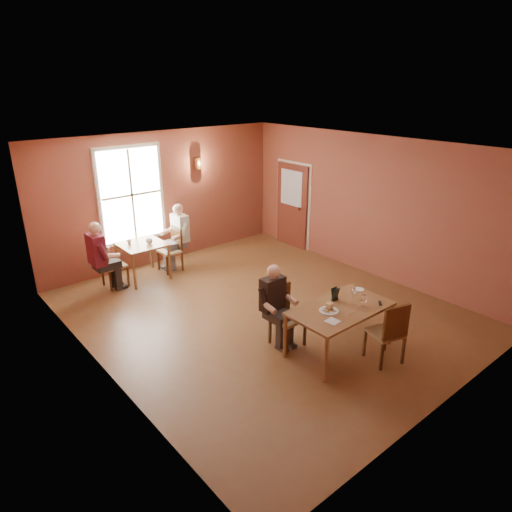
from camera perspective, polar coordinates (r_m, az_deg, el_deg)
ground at (r=8.56m, az=0.87°, el=-6.93°), size 6.00×7.00×0.01m
wall_back at (r=10.75m, az=-11.46°, el=7.15°), size 6.00×0.04×3.00m
wall_front at (r=5.98m, az=23.53°, el=-5.87°), size 6.00×0.04×3.00m
wall_left at (r=6.54m, az=-19.41°, el=-2.95°), size 0.04×7.00×3.00m
wall_right at (r=10.10m, az=13.98°, el=6.04°), size 0.04×7.00×3.00m
ceiling at (r=7.62m, az=0.99°, el=13.36°), size 6.00×7.00×0.04m
window at (r=10.32m, az=-15.31°, el=7.38°), size 1.36×0.10×1.96m
door at (r=11.63m, az=4.49°, el=6.28°), size 0.12×1.04×2.10m
wall_sconce at (r=10.97m, az=-7.29°, el=11.42°), size 0.16×0.16×0.28m
main_table at (r=7.37m, az=10.37°, el=-8.97°), size 1.63×0.92×0.76m
chair_diner_main at (r=7.36m, az=3.99°, el=-7.63°), size 0.44×0.44×0.99m
diner_main at (r=7.27m, az=4.19°, el=-6.66°), size 0.52×0.52×1.30m
chair_empty at (r=7.22m, az=15.88°, el=-9.01°), size 0.55×0.55×1.01m
plate_food at (r=7.02m, az=9.10°, el=-6.74°), size 0.34×0.34×0.04m
sandwich at (r=7.04m, az=9.16°, el=-6.34°), size 0.09×0.08×0.10m
goblet_a at (r=7.50m, az=12.04°, el=-4.45°), size 0.10×0.10×0.18m
goblet_c at (r=7.25m, az=13.29°, el=-5.38°), size 0.10×0.10×0.20m
menu_stand at (r=7.34m, az=9.86°, el=-4.71°), size 0.13×0.07×0.22m
knife at (r=7.01m, az=11.57°, el=-7.14°), size 0.19×0.02×0.00m
napkin at (r=6.77m, az=9.56°, el=-8.05°), size 0.20×0.20×0.01m
side_plate at (r=7.82m, az=12.76°, el=-4.09°), size 0.22×0.22×0.01m
sunglasses at (r=7.43m, az=15.24°, el=-5.71°), size 0.12×0.12×0.02m
second_table at (r=10.09m, az=-13.90°, el=-0.59°), size 0.90×0.90×0.79m
chair_diner_white at (r=10.33m, az=-10.75°, el=0.74°), size 0.43×0.43×0.97m
diner_white at (r=10.27m, az=-10.69°, el=1.93°), size 0.57×0.57×1.42m
chair_diner_maroon at (r=9.82m, az=-17.32°, el=-1.03°), size 0.42×0.42×0.96m
diner_maroon at (r=9.73m, az=-17.63°, el=0.22°), size 0.57×0.57×1.43m
cup_a at (r=9.88m, az=-13.21°, el=1.78°), size 0.18×0.18×0.11m
cup_b at (r=9.97m, az=-15.57°, el=1.70°), size 0.11×0.11×0.09m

